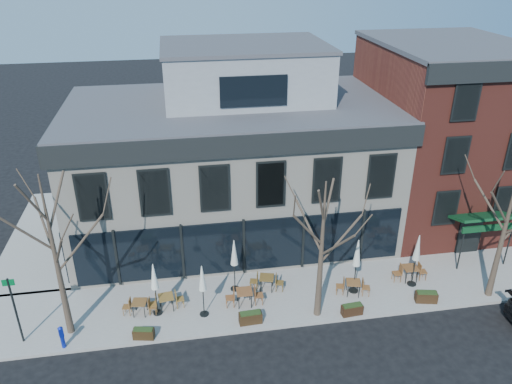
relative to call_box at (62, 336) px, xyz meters
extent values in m
plane|color=black|center=(8.64, 4.20, -0.77)|extent=(120.00, 120.00, 0.00)
cube|color=gray|center=(11.89, 2.05, -0.69)|extent=(33.50, 4.70, 0.15)
cube|color=gray|center=(-2.61, 10.20, -0.69)|extent=(4.50, 12.00, 0.15)
cube|color=beige|center=(8.64, 9.20, 3.23)|extent=(18.00, 10.00, 8.00)
cube|color=#47474C|center=(8.64, 9.20, 7.28)|extent=(18.30, 10.30, 0.30)
cube|color=black|center=(8.64, 4.08, 6.78)|extent=(18.30, 0.25, 1.10)
cube|color=black|center=(-0.48, 9.20, 6.78)|extent=(0.25, 10.30, 1.10)
cube|color=black|center=(8.64, 4.14, 1.13)|extent=(17.20, 0.12, 3.00)
cube|color=black|center=(-0.42, 8.20, 1.13)|extent=(0.12, 7.50, 3.00)
cube|color=gray|center=(9.64, 10.20, 8.83)|extent=(9.00, 6.50, 3.00)
cube|color=maroon|center=(21.64, 9.20, 4.73)|extent=(8.00, 10.00, 11.00)
cube|color=#47474C|center=(21.64, 9.20, 10.28)|extent=(8.20, 10.20, 0.25)
cube|color=black|center=(21.64, 4.08, 9.83)|extent=(8.20, 0.25, 1.00)
cube|color=#0D391A|center=(21.64, 3.35, 2.13)|extent=(3.20, 1.66, 0.67)
cube|color=black|center=(21.64, 4.15, 0.48)|extent=(1.40, 0.10, 2.50)
cone|color=#382B21|center=(0.14, 1.00, 3.34)|extent=(0.34, 0.34, 7.92)
cylinder|color=#382B21|center=(1.21, 1.19, 3.91)|extent=(2.23, 0.50, 2.48)
cylinder|color=#382B21|center=(-0.31, 1.97, 4.37)|extent=(1.03, 2.05, 2.14)
cylinder|color=#382B21|center=(-0.70, 0.69, 4.88)|extent=(1.80, 0.75, 2.21)
cylinder|color=#382B21|center=(0.59, 0.04, 4.28)|extent=(1.03, 2.04, 2.28)
cone|color=#382B21|center=(11.64, 0.30, 2.90)|extent=(0.34, 0.34, 7.04)
cylinder|color=#382B21|center=(12.59, 0.47, 3.41)|extent=(2.00, 0.46, 2.21)
cylinder|color=#382B21|center=(11.24, 1.16, 3.82)|extent=(0.93, 1.84, 1.91)
cylinder|color=#382B21|center=(10.89, 0.03, 4.27)|extent=(1.61, 0.68, 1.97)
cylinder|color=#382B21|center=(12.04, -0.56, 3.74)|extent=(0.93, 1.83, 2.03)
cone|color=#382B21|center=(20.64, 0.30, 3.12)|extent=(0.34, 0.34, 7.48)
cylinder|color=#382B21|center=(20.21, 1.21, 4.10)|extent=(0.98, 1.94, 2.03)
cylinder|color=#382B21|center=(19.85, 0.01, 4.58)|extent=(1.71, 0.71, 2.09)
cylinder|color=black|center=(-1.86, 0.70, 1.08)|extent=(0.10, 0.10, 3.40)
cube|color=#005926|center=(-1.86, 0.70, 2.58)|extent=(0.50, 0.04, 0.30)
cylinder|color=#0C1E9D|center=(0.00, 0.00, -0.31)|extent=(0.18, 0.18, 0.63)
cube|color=#0C1E9D|center=(0.00, 0.00, 0.23)|extent=(0.24, 0.23, 0.45)
cone|color=#0C1E9D|center=(0.00, 0.00, 0.50)|extent=(0.23, 0.23, 0.11)
cube|color=brown|center=(3.25, 1.71, 0.08)|extent=(0.77, 0.77, 0.04)
cylinder|color=black|center=(2.94, 1.48, -0.27)|extent=(0.04, 0.04, 0.69)
cylinder|color=black|center=(3.48, 1.40, -0.27)|extent=(0.04, 0.04, 0.69)
cylinder|color=black|center=(3.03, 2.02, -0.27)|extent=(0.04, 0.04, 0.69)
cylinder|color=black|center=(3.56, 1.93, -0.27)|extent=(0.04, 0.04, 0.69)
cube|color=brown|center=(4.51, 1.86, 0.12)|extent=(0.79, 0.79, 0.04)
cylinder|color=black|center=(4.26, 1.54, -0.26)|extent=(0.04, 0.04, 0.72)
cylinder|color=black|center=(4.82, 1.62, -0.26)|extent=(0.04, 0.04, 0.72)
cylinder|color=black|center=(4.19, 2.10, -0.26)|extent=(0.04, 0.04, 0.72)
cylinder|color=black|center=(4.75, 2.18, -0.26)|extent=(0.04, 0.04, 0.72)
cube|color=brown|center=(8.29, 1.57, 0.18)|extent=(0.78, 0.78, 0.04)
cylinder|color=black|center=(7.97, 1.27, -0.23)|extent=(0.04, 0.04, 0.78)
cylinder|color=black|center=(8.58, 1.25, -0.23)|extent=(0.04, 0.04, 0.78)
cylinder|color=black|center=(7.99, 1.88, -0.23)|extent=(0.04, 0.04, 0.78)
cylinder|color=black|center=(8.60, 1.86, -0.23)|extent=(0.04, 0.04, 0.78)
cube|color=brown|center=(9.59, 2.59, 0.12)|extent=(0.88, 0.88, 0.04)
cylinder|color=black|center=(9.24, 2.40, -0.25)|extent=(0.04, 0.04, 0.73)
cylinder|color=black|center=(9.79, 2.24, -0.25)|extent=(0.04, 0.04, 0.73)
cylinder|color=black|center=(9.39, 2.95, -0.25)|extent=(0.04, 0.04, 0.73)
cylinder|color=black|center=(9.94, 2.79, -0.25)|extent=(0.04, 0.04, 0.73)
cube|color=brown|center=(13.83, 1.48, 0.11)|extent=(0.85, 0.85, 0.04)
cylinder|color=black|center=(13.48, 1.28, -0.26)|extent=(0.04, 0.04, 0.72)
cylinder|color=black|center=(14.03, 1.14, -0.26)|extent=(0.04, 0.04, 0.72)
cylinder|color=black|center=(13.63, 1.82, -0.26)|extent=(0.04, 0.04, 0.72)
cylinder|color=black|center=(14.17, 1.68, -0.26)|extent=(0.04, 0.04, 0.72)
cube|color=brown|center=(17.18, 2.13, 0.16)|extent=(0.78, 0.78, 0.04)
cylinder|color=black|center=(16.87, 1.85, -0.23)|extent=(0.04, 0.04, 0.77)
cylinder|color=black|center=(17.46, 1.82, -0.23)|extent=(0.04, 0.04, 0.77)
cylinder|color=black|center=(16.89, 2.45, -0.23)|extent=(0.04, 0.04, 0.77)
cylinder|color=black|center=(17.49, 2.42, -0.23)|extent=(0.04, 0.04, 0.77)
cylinder|color=black|center=(4.07, 1.61, -0.59)|extent=(0.45, 0.45, 0.06)
cylinder|color=black|center=(4.07, 1.61, 0.51)|extent=(0.05, 0.05, 2.27)
cone|color=white|center=(4.07, 1.61, 1.54)|extent=(0.37, 0.37, 1.34)
cylinder|color=black|center=(6.27, 1.15, -0.59)|extent=(0.45, 0.45, 0.06)
cylinder|color=black|center=(6.27, 1.15, 0.50)|extent=(0.05, 0.05, 2.24)
cone|color=silver|center=(6.27, 1.15, 1.52)|extent=(0.37, 0.37, 1.33)
cylinder|color=black|center=(7.98, 2.87, -0.59)|extent=(0.47, 0.47, 0.06)
cylinder|color=black|center=(7.98, 2.87, 0.56)|extent=(0.05, 0.05, 2.36)
cone|color=beige|center=(7.98, 2.87, 1.63)|extent=(0.39, 0.39, 1.39)
cylinder|color=black|center=(13.97, 1.70, -0.59)|extent=(0.49, 0.49, 0.07)
cylinder|color=black|center=(13.97, 1.70, 0.60)|extent=(0.06, 0.06, 2.44)
cone|color=silver|center=(13.97, 1.70, 1.71)|extent=(0.40, 0.40, 1.44)
cylinder|color=black|center=(17.16, 1.74, -0.59)|extent=(0.48, 0.48, 0.07)
cylinder|color=black|center=(17.16, 1.74, 0.58)|extent=(0.05, 0.05, 2.39)
cone|color=#B9BDB0|center=(17.16, 1.74, 1.66)|extent=(0.39, 0.39, 1.41)
cube|color=#312210|center=(3.47, 0.00, -0.38)|extent=(1.00, 0.55, 0.47)
cube|color=#1E3314|center=(3.47, 0.00, -0.13)|extent=(0.89, 0.46, 0.08)
cube|color=#2F1F0F|center=(8.38, 0.22, -0.35)|extent=(1.09, 0.48, 0.54)
cube|color=#1E3314|center=(8.38, 0.22, -0.06)|extent=(0.98, 0.39, 0.09)
cube|color=#301D10|center=(13.27, 0.00, -0.37)|extent=(1.04, 0.48, 0.51)
cube|color=#1E3314|center=(13.27, 0.00, -0.09)|extent=(0.93, 0.39, 0.08)
cube|color=#301E10|center=(17.23, 0.31, -0.36)|extent=(1.12, 0.64, 0.53)
cube|color=#1E3314|center=(17.23, 0.31, -0.07)|extent=(1.00, 0.53, 0.08)
camera|label=1|loc=(5.59, -17.90, 15.25)|focal=35.00mm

